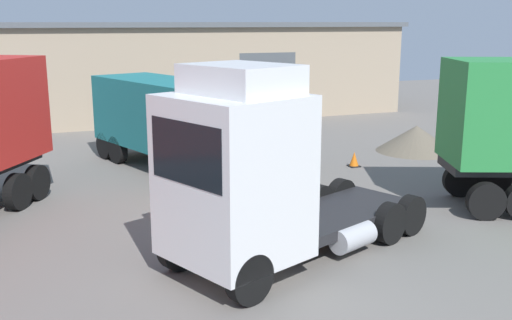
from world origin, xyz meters
The scene contains 6 objects.
ground_plane centered at (0.00, 0.00, 0.00)m, with size 60.00×60.00×0.00m, color slate.
warehouse_building centered at (0.00, 17.84, 2.60)m, with size 30.14×8.20×5.18m.
tractor_unit_white centered at (-1.35, -4.58, 2.07)m, with size 7.05×4.85×4.41m.
box_truck_orange centered at (-0.77, 4.61, 1.85)m, with size 4.97×8.63×3.19m.
gravel_pile centered at (9.18, 4.34, 0.54)m, with size 3.24×3.24×1.07m.
traffic_cone centered at (5.47, 2.91, 0.25)m, with size 0.40×0.40×0.55m.
Camera 1 is at (-5.56, -15.80, 5.22)m, focal length 42.00 mm.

